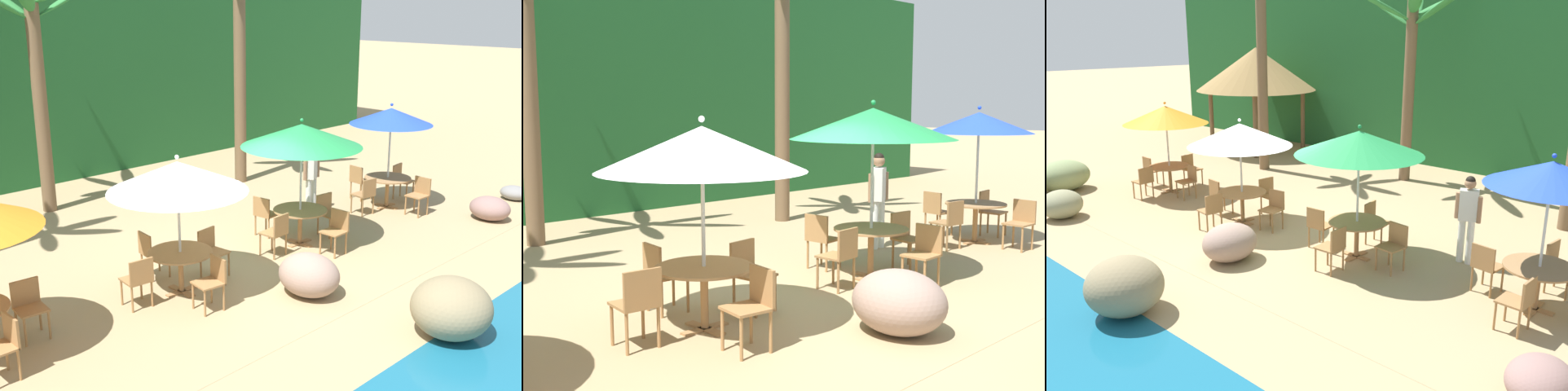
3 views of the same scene
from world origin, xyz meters
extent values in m
plane|color=tan|center=(0.00, 0.00, 0.00)|extent=(120.00, 120.00, 0.00)
cube|color=tan|center=(0.00, 0.00, 0.00)|extent=(18.00, 5.20, 0.01)
cube|color=#1E5628|center=(0.00, 9.00, 3.00)|extent=(28.00, 2.40, 6.00)
ellipsoid|color=gray|center=(0.19, -1.69, 0.36)|extent=(0.93, 1.11, 0.72)
ellipsoid|color=#897958|center=(0.59, -4.11, 0.46)|extent=(1.20, 1.19, 0.91)
ellipsoid|color=gray|center=(8.03, -1.64, 0.18)|extent=(0.61, 0.70, 0.35)
ellipsoid|color=gray|center=(6.11, -1.95, 0.27)|extent=(0.78, 0.92, 0.54)
cylinder|color=#9E7042|center=(-3.67, -0.02, 0.23)|extent=(0.04, 0.04, 0.45)
cylinder|color=#9E7042|center=(-4.03, 0.01, 0.23)|extent=(0.04, 0.04, 0.45)
cylinder|color=#9E7042|center=(-3.64, 0.33, 0.23)|extent=(0.04, 0.04, 0.45)
cylinder|color=#9E7042|center=(-3.99, 0.37, 0.23)|extent=(0.04, 0.04, 0.45)
cube|color=#9E7042|center=(-3.83, 0.17, 0.47)|extent=(0.46, 0.46, 0.03)
cube|color=#9E7042|center=(-3.81, 0.37, 0.66)|extent=(0.42, 0.08, 0.42)
cylinder|color=#9E7042|center=(-4.49, -0.77, 0.23)|extent=(0.04, 0.04, 0.45)
cylinder|color=#9E7042|center=(-4.49, -0.41, 0.23)|extent=(0.04, 0.04, 0.45)
cube|color=#9E7042|center=(-4.47, -0.59, 0.66)|extent=(0.04, 0.42, 0.42)
cylinder|color=silver|center=(-1.28, -0.09, 1.08)|extent=(0.04, 0.04, 2.15)
cone|color=white|center=(-1.28, -0.09, 2.05)|extent=(2.33, 2.33, 0.50)
sphere|color=white|center=(-1.28, -0.09, 2.37)|extent=(0.07, 0.07, 0.07)
cube|color=#A37547|center=(-1.28, -0.09, 0.01)|extent=(0.60, 0.12, 0.03)
cube|color=#A37547|center=(-1.28, -0.09, 0.01)|extent=(0.12, 0.60, 0.03)
cylinder|color=#A37547|center=(-1.28, -0.09, 0.37)|extent=(0.09, 0.09, 0.71)
cylinder|color=#A37547|center=(-1.28, -0.09, 0.72)|extent=(1.10, 1.10, 0.03)
cylinder|color=#9E7042|center=(-0.24, -0.15, 0.23)|extent=(0.04, 0.04, 0.45)
cylinder|color=#9E7042|center=(-0.59, -0.19, 0.23)|extent=(0.04, 0.04, 0.45)
cylinder|color=#9E7042|center=(-0.28, 0.21, 0.23)|extent=(0.04, 0.04, 0.45)
cylinder|color=#9E7042|center=(-0.63, 0.16, 0.23)|extent=(0.04, 0.04, 0.45)
cube|color=#9E7042|center=(-0.44, 0.01, 0.47)|extent=(0.47, 0.47, 0.03)
cube|color=#9E7042|center=(-0.46, 0.21, 0.66)|extent=(0.42, 0.08, 0.42)
cylinder|color=#9E7042|center=(-1.00, 0.91, 0.23)|extent=(0.04, 0.04, 0.45)
cylinder|color=#9E7042|center=(-1.03, 0.56, 0.23)|extent=(0.04, 0.04, 0.45)
cylinder|color=#9E7042|center=(-1.35, 0.95, 0.23)|extent=(0.04, 0.04, 0.45)
cylinder|color=#9E7042|center=(-1.39, 0.60, 0.23)|extent=(0.04, 0.04, 0.45)
cube|color=#9E7042|center=(-1.19, 0.76, 0.47)|extent=(0.46, 0.46, 0.03)
cube|color=#9E7042|center=(-1.39, 0.78, 0.66)|extent=(0.08, 0.42, 0.42)
cylinder|color=#9E7042|center=(-2.28, 0.19, 0.23)|extent=(0.04, 0.04, 0.45)
cylinder|color=#9E7042|center=(-1.93, 0.16, 0.23)|extent=(0.04, 0.04, 0.45)
cylinder|color=#9E7042|center=(-2.32, -0.16, 0.23)|extent=(0.04, 0.04, 0.45)
cylinder|color=#9E7042|center=(-1.97, -0.20, 0.23)|extent=(0.04, 0.04, 0.45)
cube|color=#9E7042|center=(-2.13, 0.00, 0.47)|extent=(0.46, 0.46, 0.03)
cube|color=#9E7042|center=(-2.15, -0.20, 0.66)|extent=(0.42, 0.08, 0.42)
cylinder|color=#9E7042|center=(-1.59, -1.09, 0.23)|extent=(0.04, 0.04, 0.45)
cylinder|color=#9E7042|center=(-1.55, -0.73, 0.23)|extent=(0.04, 0.04, 0.45)
cylinder|color=#9E7042|center=(-1.24, -1.13, 0.23)|extent=(0.04, 0.04, 0.45)
cylinder|color=#9E7042|center=(-1.19, -0.78, 0.23)|extent=(0.04, 0.04, 0.45)
cube|color=#9E7042|center=(-1.39, -0.93, 0.47)|extent=(0.47, 0.47, 0.03)
cube|color=#9E7042|center=(-1.19, -0.96, 0.66)|extent=(0.09, 0.42, 0.42)
cylinder|color=silver|center=(1.89, 0.05, 1.18)|extent=(0.04, 0.04, 2.36)
cone|color=#238E47|center=(1.89, 0.05, 2.26)|extent=(2.41, 2.41, 0.45)
sphere|color=#238E47|center=(1.89, 0.05, 2.56)|extent=(0.07, 0.07, 0.07)
cube|color=#A37547|center=(1.89, 0.05, 0.01)|extent=(0.60, 0.12, 0.03)
cube|color=#A37547|center=(1.89, 0.05, 0.01)|extent=(0.12, 0.60, 0.03)
cylinder|color=#A37547|center=(1.89, 0.05, 0.37)|extent=(0.09, 0.09, 0.71)
cylinder|color=#A37547|center=(1.89, 0.05, 0.72)|extent=(1.10, 1.10, 0.03)
cylinder|color=#9E7042|center=(2.90, -0.25, 0.23)|extent=(0.04, 0.04, 0.45)
cylinder|color=#9E7042|center=(2.54, -0.21, 0.23)|extent=(0.04, 0.04, 0.45)
cylinder|color=#9E7042|center=(2.94, 0.11, 0.23)|extent=(0.04, 0.04, 0.45)
cylinder|color=#9E7042|center=(2.58, 0.15, 0.23)|extent=(0.04, 0.04, 0.45)
cube|color=#9E7042|center=(2.74, -0.05, 0.47)|extent=(0.47, 0.47, 0.03)
cube|color=#9E7042|center=(2.76, 0.15, 0.66)|extent=(0.42, 0.08, 0.42)
cylinder|color=#9E7042|center=(1.96, 1.09, 0.23)|extent=(0.04, 0.04, 0.45)
cylinder|color=#9E7042|center=(2.00, 0.73, 0.23)|extent=(0.04, 0.04, 0.45)
cylinder|color=#9E7042|center=(1.61, 1.05, 0.23)|extent=(0.04, 0.04, 0.45)
cylinder|color=#9E7042|center=(1.65, 0.70, 0.23)|extent=(0.04, 0.04, 0.45)
cube|color=#9E7042|center=(1.80, 0.89, 0.47)|extent=(0.46, 0.46, 0.03)
cube|color=#9E7042|center=(1.61, 0.87, 0.66)|extent=(0.08, 0.42, 0.42)
cylinder|color=#9E7042|center=(0.86, 0.15, 0.23)|extent=(0.04, 0.04, 0.45)
cylinder|color=#9E7042|center=(1.21, 0.18, 0.23)|extent=(0.04, 0.04, 0.45)
cylinder|color=#9E7042|center=(0.88, -0.20, 0.23)|extent=(0.04, 0.04, 0.45)
cylinder|color=#9E7042|center=(1.24, -0.18, 0.23)|extent=(0.04, 0.04, 0.45)
cube|color=#9E7042|center=(1.05, -0.01, 0.47)|extent=(0.45, 0.45, 0.03)
cube|color=#9E7042|center=(1.06, -0.21, 0.66)|extent=(0.42, 0.07, 0.42)
cylinder|color=#9E7042|center=(1.75, -0.99, 0.23)|extent=(0.04, 0.04, 0.45)
cylinder|color=#9E7042|center=(1.74, -0.63, 0.23)|extent=(0.04, 0.04, 0.45)
cylinder|color=#9E7042|center=(2.11, -0.98, 0.23)|extent=(0.04, 0.04, 0.45)
cylinder|color=#9E7042|center=(2.10, -0.62, 0.23)|extent=(0.04, 0.04, 0.45)
cube|color=#9E7042|center=(1.92, -0.80, 0.47)|extent=(0.43, 0.43, 0.03)
cube|color=#9E7042|center=(2.12, -0.80, 0.66)|extent=(0.05, 0.42, 0.42)
cylinder|color=silver|center=(5.25, 0.26, 1.15)|extent=(0.04, 0.04, 2.31)
cone|color=blue|center=(5.25, 0.26, 2.21)|extent=(1.94, 1.94, 0.38)
sphere|color=blue|center=(5.25, 0.26, 2.48)|extent=(0.07, 0.07, 0.07)
cube|color=#A37547|center=(5.25, 0.26, 0.01)|extent=(0.60, 0.12, 0.03)
cube|color=#A37547|center=(5.25, 0.26, 0.01)|extent=(0.12, 0.60, 0.03)
cylinder|color=#A37547|center=(5.25, 0.26, 0.37)|extent=(0.09, 0.09, 0.71)
cylinder|color=#A37547|center=(5.25, 0.26, 0.72)|extent=(1.10, 1.10, 0.03)
cylinder|color=#9E7042|center=(6.29, 0.19, 0.23)|extent=(0.04, 0.04, 0.45)
cylinder|color=#9E7042|center=(5.94, 0.15, 0.23)|extent=(0.04, 0.04, 0.45)
cylinder|color=#9E7042|center=(6.26, 0.54, 0.23)|extent=(0.04, 0.04, 0.45)
cylinder|color=#9E7042|center=(5.90, 0.50, 0.23)|extent=(0.04, 0.04, 0.45)
cube|color=#9E7042|center=(6.10, 0.34, 0.47)|extent=(0.46, 0.46, 0.03)
cube|color=#9E7042|center=(6.08, 0.54, 0.66)|extent=(0.42, 0.08, 0.42)
cylinder|color=#9E7042|center=(5.56, 1.26, 0.23)|extent=(0.04, 0.04, 0.45)
cylinder|color=#9E7042|center=(5.51, 0.90, 0.23)|extent=(0.04, 0.04, 0.45)
cylinder|color=#9E7042|center=(5.20, 1.30, 0.23)|extent=(0.04, 0.04, 0.45)
cylinder|color=#9E7042|center=(5.16, 0.95, 0.23)|extent=(0.04, 0.04, 0.45)
cube|color=#9E7042|center=(5.36, 1.10, 0.47)|extent=(0.47, 0.47, 0.03)
cube|color=#9E7042|center=(5.16, 1.13, 0.66)|extent=(0.09, 0.42, 0.42)
cylinder|color=#9E7042|center=(4.25, 0.55, 0.23)|extent=(0.04, 0.04, 0.45)
cylinder|color=#9E7042|center=(4.61, 0.51, 0.23)|extent=(0.04, 0.04, 0.45)
cylinder|color=#9E7042|center=(4.21, 0.20, 0.23)|extent=(0.04, 0.04, 0.45)
cylinder|color=#9E7042|center=(4.57, 0.16, 0.23)|extent=(0.04, 0.04, 0.45)
cube|color=#9E7042|center=(4.41, 0.35, 0.47)|extent=(0.46, 0.46, 0.03)
cube|color=#9E7042|center=(4.39, 0.16, 0.66)|extent=(0.42, 0.08, 0.42)
cylinder|color=#9E7042|center=(5.04, -0.76, 0.23)|extent=(0.04, 0.04, 0.45)
cylinder|color=#9E7042|center=(5.05, -0.41, 0.23)|extent=(0.04, 0.04, 0.45)
cylinder|color=#9E7042|center=(5.40, -0.78, 0.23)|extent=(0.04, 0.04, 0.45)
cylinder|color=#9E7042|center=(5.41, -0.42, 0.23)|extent=(0.04, 0.04, 0.45)
cube|color=#9E7042|center=(5.22, -0.59, 0.47)|extent=(0.43, 0.43, 0.03)
cube|color=#9E7042|center=(5.42, -0.60, 0.66)|extent=(0.05, 0.42, 0.42)
cylinder|color=brown|center=(-0.64, 5.73, 2.59)|extent=(0.32, 0.32, 5.18)
cylinder|color=brown|center=(4.37, 4.46, 2.84)|extent=(0.32, 0.32, 5.67)
cylinder|color=white|center=(3.48, 1.21, 0.43)|extent=(0.13, 0.13, 0.86)
cylinder|color=white|center=(3.66, 1.21, 0.43)|extent=(0.13, 0.13, 0.86)
cube|color=silver|center=(3.57, 1.21, 1.15)|extent=(0.39, 0.33, 0.58)
cylinder|color=#9E7051|center=(3.35, 1.21, 1.10)|extent=(0.08, 0.08, 0.50)
cylinder|color=#9E7051|center=(3.79, 1.21, 1.10)|extent=(0.08, 0.08, 0.50)
sphere|color=#9E7051|center=(3.57, 1.21, 1.56)|extent=(0.21, 0.21, 0.21)
sphere|color=black|center=(3.57, 1.21, 1.61)|extent=(0.18, 0.18, 0.18)
camera|label=1|loc=(-7.65, -8.42, 4.81)|focal=45.62mm
camera|label=2|loc=(-5.69, -5.87, 2.52)|focal=45.69mm
camera|label=3|loc=(7.74, -7.80, 4.15)|focal=37.15mm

